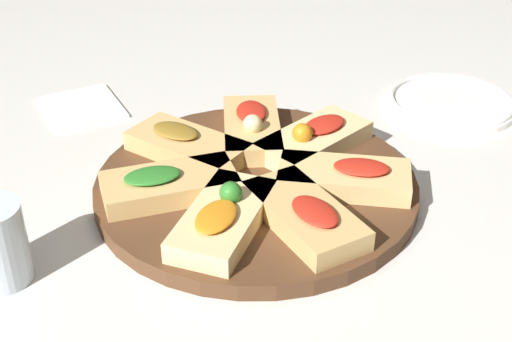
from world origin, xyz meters
name	(u,v)px	position (x,y,z in m)	size (l,w,h in m)	color
ground_plane	(256,193)	(0.00, 0.00, 0.00)	(3.00, 3.00, 0.00)	silver
serving_board	(256,186)	(0.00, 0.00, 0.01)	(0.43, 0.43, 0.02)	#51331E
focaccia_slice_0	(345,177)	(0.05, 0.11, 0.04)	(0.15, 0.19, 0.04)	#DBB775
focaccia_slice_1	(314,139)	(-0.05, 0.10, 0.04)	(0.15, 0.19, 0.05)	#E5C689
focaccia_slice_2	(252,128)	(-0.11, 0.03, 0.04)	(0.19, 0.12, 0.05)	tan
focaccia_slice_3	(187,145)	(-0.09, -0.07, 0.04)	(0.18, 0.17, 0.04)	tan
focaccia_slice_4	(169,185)	(0.00, -0.12, 0.04)	(0.08, 0.17, 0.04)	tan
focaccia_slice_5	(223,218)	(0.09, -0.07, 0.04)	(0.19, 0.17, 0.05)	#E5C689
focaccia_slice_6	(305,215)	(0.12, 0.03, 0.04)	(0.18, 0.12, 0.04)	tan
plate_left	(451,102)	(-0.15, 0.39, 0.01)	(0.21, 0.21, 0.02)	white
napkin_stack	(83,106)	(-0.33, -0.20, 0.00)	(0.14, 0.12, 0.01)	white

